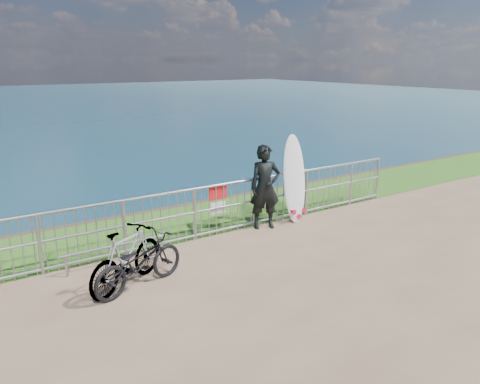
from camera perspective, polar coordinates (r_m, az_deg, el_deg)
grass_strip at (r=10.97m, az=-5.83°, el=-3.46°), size 120.00×120.00×0.00m
railing at (r=9.88m, az=-2.88°, el=-2.10°), size 10.06×0.10×1.13m
surfer at (r=10.24m, az=3.08°, el=0.59°), size 0.79×0.65×1.86m
surfboard at (r=10.75m, az=6.65°, el=1.22°), size 0.63×0.59×2.02m
bicycle_near at (r=7.84m, az=-12.22°, el=-8.40°), size 1.81×1.06×0.90m
bicycle_far at (r=7.91m, az=-13.70°, el=-7.79°), size 1.71×1.24×1.02m
bike_rack at (r=8.81m, az=-14.89°, el=-6.59°), size 1.97×0.05×0.41m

